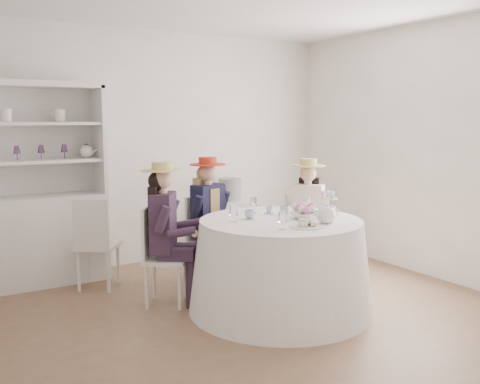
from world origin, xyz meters
TOP-DOWN VIEW (x-y plane):
  - ground at (0.00, 0.00)m, footprint 4.50×4.50m
  - wall_back at (0.00, 2.00)m, footprint 4.50×0.00m
  - wall_front at (0.00, -2.00)m, footprint 4.50×0.00m
  - wall_right at (2.25, 0.00)m, footprint 0.00×4.50m
  - tea_table at (0.26, -0.15)m, footprint 1.62×1.62m
  - hutch at (-1.34, 1.77)m, footprint 1.28×0.63m
  - side_table at (0.85, 1.75)m, footprint 0.57×0.57m
  - hatbox at (0.85, 1.75)m, footprint 0.31×0.31m
  - guest_left at (-0.54, 0.50)m, footprint 0.56×0.53m
  - guest_mid at (0.11, 0.88)m, footprint 0.49×0.53m
  - guest_right at (1.07, 0.50)m, footprint 0.55×0.53m
  - spare_chair at (-0.96, 1.27)m, footprint 0.53×0.53m
  - teacup_a at (0.04, 0.00)m, footprint 0.10×0.10m
  - teacup_b at (0.34, 0.13)m, footprint 0.07×0.07m
  - teacup_c at (0.44, 0.04)m, footprint 0.09×0.09m
  - flower_bowl at (0.44, -0.24)m, footprint 0.25×0.25m
  - flower_arrangement at (0.49, -0.20)m, footprint 0.19×0.19m
  - table_teapot at (0.50, -0.48)m, footprint 0.22×0.16m
  - sandwich_plate at (0.25, -0.53)m, footprint 0.28×0.28m
  - cupcake_stand at (0.78, -0.17)m, footprint 0.23×0.23m
  - stemware_set at (0.26, -0.15)m, footprint 0.89×0.86m

SIDE VIEW (x-z plane):
  - ground at x=0.00m, z-range 0.00..0.00m
  - side_table at x=0.85m, z-range 0.00..0.68m
  - tea_table at x=0.26m, z-range 0.00..0.82m
  - spare_chair at x=-0.96m, z-range 0.03..0.95m
  - guest_right at x=1.07m, z-range 0.08..1.36m
  - hutch at x=-1.34m, z-range -0.30..1.76m
  - guest_mid at x=0.11m, z-range 0.09..1.39m
  - guest_left at x=-0.54m, z-range 0.08..1.40m
  - hatbox at x=0.85m, z-range 0.68..0.96m
  - sandwich_plate at x=0.25m, z-range 0.80..0.86m
  - flower_bowl at x=0.44m, z-range 0.82..0.87m
  - teacup_b at x=0.34m, z-range 0.82..0.88m
  - teacup_c at x=0.44m, z-range 0.82..0.89m
  - teacup_a at x=0.04m, z-range 0.82..0.89m
  - table_teapot at x=0.50m, z-range 0.80..0.97m
  - stemware_set at x=0.26m, z-range 0.82..0.97m
  - cupcake_stand at x=0.78m, z-range 0.79..1.00m
  - flower_arrangement at x=0.49m, z-range 0.87..0.94m
  - wall_back at x=0.00m, z-range -0.90..3.60m
  - wall_front at x=0.00m, z-range -0.90..3.60m
  - wall_right at x=2.25m, z-range -0.90..3.60m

